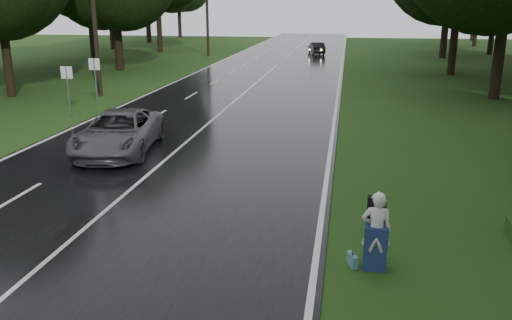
{
  "coord_description": "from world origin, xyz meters",
  "views": [
    {
      "loc": [
        6.27,
        -11.13,
        5.45
      ],
      "look_at": [
        3.81,
        3.39,
        1.1
      ],
      "focal_mm": 37.38,
      "sensor_mm": 36.0,
      "label": 1
    }
  ],
  "objects": [
    {
      "name": "tree_right_f",
      "position": [
        15.96,
        47.12,
        0.0
      ],
      "size": [
        9.43,
        9.43,
        14.74
      ],
      "primitive_type": null,
      "color": "black",
      "rests_on": "ground"
    },
    {
      "name": "utility_pole_mid",
      "position": [
        -8.5,
        19.15,
        0.0
      ],
      "size": [
        1.8,
        0.28,
        9.81
      ],
      "primitive_type": null,
      "color": "black",
      "rests_on": "ground"
    },
    {
      "name": "far_car",
      "position": [
        2.86,
        49.13,
        0.67
      ],
      "size": [
        2.21,
        4.06,
        1.27
      ],
      "primitive_type": "imported",
      "rotation": [
        0.0,
        0.0,
        3.38
      ],
      "color": "black",
      "rests_on": "road"
    },
    {
      "name": "road_sign_a",
      "position": [
        -7.2,
        13.05,
        0.0
      ],
      "size": [
        0.6,
        0.1,
        2.5
      ],
      "primitive_type": null,
      "color": "white",
      "rests_on": "ground"
    },
    {
      "name": "grey_car",
      "position": [
        -2.06,
        7.17,
        0.8
      ],
      "size": [
        3.27,
        5.79,
        1.53
      ],
      "primitive_type": "imported",
      "rotation": [
        0.0,
        0.0,
        0.14
      ],
      "color": "#46484A",
      "rests_on": "road"
    },
    {
      "name": "suitcase",
      "position": [
        6.58,
        -0.55,
        0.14
      ],
      "size": [
        0.25,
        0.41,
        0.28
      ],
      "primitive_type": "cube",
      "rotation": [
        0.0,
        0.0,
        0.37
      ],
      "color": "teal",
      "rests_on": "ground"
    },
    {
      "name": "hitchhiker",
      "position": [
        7.04,
        -0.58,
        0.81
      ],
      "size": [
        0.65,
        0.59,
        1.74
      ],
      "color": "silver",
      "rests_on": "ground"
    },
    {
      "name": "tree_right_e",
      "position": [
        14.41,
        33.26,
        0.0
      ],
      "size": [
        9.39,
        9.39,
        14.67
      ],
      "primitive_type": null,
      "color": "black",
      "rests_on": "ground"
    },
    {
      "name": "tree_right_d",
      "position": [
        14.93,
        22.04,
        0.0
      ],
      "size": [
        9.5,
        9.5,
        14.85
      ],
      "primitive_type": null,
      "color": "black",
      "rests_on": "ground"
    },
    {
      "name": "road",
      "position": [
        0.0,
        20.0,
        0.02
      ],
      "size": [
        12.0,
        140.0,
        0.04
      ],
      "primitive_type": "cube",
      "color": "black",
      "rests_on": "ground"
    },
    {
      "name": "lane_center",
      "position": [
        0.0,
        20.0,
        0.04
      ],
      "size": [
        0.12,
        140.0,
        0.01
      ],
      "primitive_type": "cube",
      "color": "silver",
      "rests_on": "road"
    },
    {
      "name": "road_sign_b",
      "position": [
        -7.2,
        16.04,
        0.0
      ],
      "size": [
        0.62,
        0.1,
        2.6
      ],
      "primitive_type": null,
      "color": "white",
      "rests_on": "ground"
    },
    {
      "name": "utility_pole_far",
      "position": [
        -8.5,
        45.32,
        0.0
      ],
      "size": [
        1.8,
        0.28,
        10.83
      ],
      "primitive_type": null,
      "color": "black",
      "rests_on": "ground"
    },
    {
      "name": "tree_left_d",
      "position": [
        -13.76,
        18.1,
        0.0
      ],
      "size": [
        8.43,
        8.43,
        13.18
      ],
      "primitive_type": null,
      "color": "black",
      "rests_on": "ground"
    },
    {
      "name": "tree_left_e",
      "position": [
        -12.63,
        31.65,
        0.0
      ],
      "size": [
        8.23,
        8.23,
        12.86
      ],
      "primitive_type": null,
      "color": "black",
      "rests_on": "ground"
    },
    {
      "name": "tree_left_f",
      "position": [
        -15.09,
        48.74,
        0.0
      ],
      "size": [
        11.2,
        11.2,
        17.5
      ],
      "primitive_type": null,
      "color": "black",
      "rests_on": "ground"
    },
    {
      "name": "ground",
      "position": [
        0.0,
        0.0,
        0.0
      ],
      "size": [
        160.0,
        160.0,
        0.0
      ],
      "primitive_type": "plane",
      "color": "#214113",
      "rests_on": "ground"
    }
  ]
}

